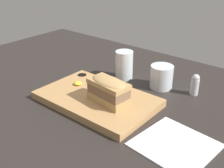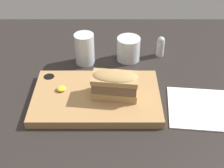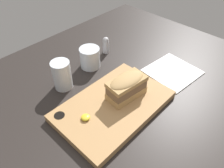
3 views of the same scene
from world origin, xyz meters
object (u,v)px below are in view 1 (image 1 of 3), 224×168
(sandwich, at_px, (109,89))
(water_glass, at_px, (123,67))
(salt_shaker, at_px, (195,84))
(napkin, at_px, (175,145))
(wine_glass, at_px, (161,77))
(serving_board, at_px, (97,99))

(sandwich, bearing_deg, water_glass, 116.28)
(water_glass, bearing_deg, salt_shaker, 9.65)
(napkin, distance_m, salt_shaker, 0.30)
(wine_glass, relative_size, salt_shaker, 1.11)
(serving_board, distance_m, water_glass, 0.21)
(sandwich, distance_m, salt_shaker, 0.31)
(sandwich, height_order, wine_glass, sandwich)
(salt_shaker, bearing_deg, water_glass, -170.35)
(sandwich, height_order, napkin, sandwich)
(wine_glass, bearing_deg, salt_shaker, 12.08)
(water_glass, height_order, salt_shaker, water_glass)
(wine_glass, bearing_deg, napkin, -53.24)
(sandwich, relative_size, salt_shaker, 1.84)
(wine_glass, relative_size, napkin, 0.41)
(serving_board, xyz_separation_m, napkin, (0.30, -0.04, -0.01))
(napkin, xyz_separation_m, salt_shaker, (-0.08, 0.29, 0.04))
(sandwich, distance_m, wine_glass, 0.24)
(serving_board, height_order, water_glass, water_glass)
(sandwich, bearing_deg, serving_board, 172.97)
(sandwich, xyz_separation_m, wine_glass, (0.05, 0.23, -0.03))
(serving_board, relative_size, sandwich, 2.72)
(water_glass, height_order, napkin, water_glass)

